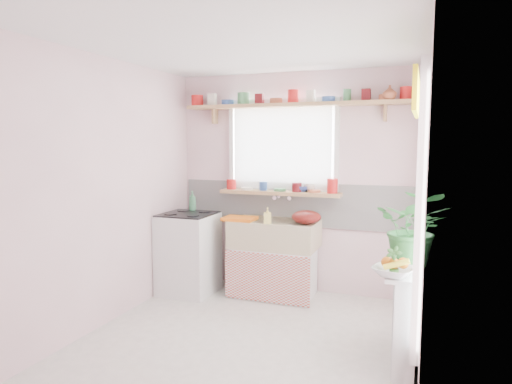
% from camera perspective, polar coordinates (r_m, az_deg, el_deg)
% --- Properties ---
extents(room, '(3.20, 3.20, 3.20)m').
position_cam_1_polar(room, '(4.38, 10.73, 1.62)').
color(room, white).
rests_on(room, ground).
extents(sink_unit, '(0.95, 0.65, 1.11)m').
position_cam_1_polar(sink_unit, '(5.15, 2.32, -8.18)').
color(sink_unit, white).
rests_on(sink_unit, ground).
extents(cooker, '(0.58, 0.58, 0.93)m').
position_cam_1_polar(cooker, '(5.29, -8.43, -7.52)').
color(cooker, white).
rests_on(cooker, ground).
extents(radiator_ledge, '(0.22, 0.95, 0.78)m').
position_cam_1_polar(radiator_ledge, '(3.88, 18.32, -13.96)').
color(radiator_ledge, white).
rests_on(radiator_ledge, ground).
extents(windowsill, '(1.40, 0.22, 0.04)m').
position_cam_1_polar(windowsill, '(5.19, 2.99, -0.10)').
color(windowsill, tan).
rests_on(windowsill, room).
extents(pine_shelf, '(2.52, 0.24, 0.04)m').
position_cam_1_polar(pine_shelf, '(5.12, 4.65, 10.78)').
color(pine_shelf, tan).
rests_on(pine_shelf, room).
extents(shelf_crockery, '(2.47, 0.11, 0.12)m').
position_cam_1_polar(shelf_crockery, '(5.13, 4.46, 11.60)').
color(shelf_crockery, red).
rests_on(shelf_crockery, pine_shelf).
extents(sill_crockery, '(1.35, 0.11, 0.12)m').
position_cam_1_polar(sill_crockery, '(5.19, 2.81, 0.73)').
color(sill_crockery, red).
rests_on(sill_crockery, windowsill).
extents(dish_tray, '(0.35, 0.27, 0.04)m').
position_cam_1_polar(dish_tray, '(5.09, -2.06, -3.34)').
color(dish_tray, orange).
rests_on(dish_tray, sink_unit).
extents(colander, '(0.41, 0.41, 0.14)m').
position_cam_1_polar(colander, '(4.89, 6.31, -3.13)').
color(colander, '#5B120F').
rests_on(colander, sink_unit).
extents(jade_plant, '(0.57, 0.51, 0.59)m').
position_cam_1_polar(jade_plant, '(3.68, 19.16, -4.24)').
color(jade_plant, '#2A6A2F').
rests_on(jade_plant, radiator_ledge).
extents(fruit_bowl, '(0.35, 0.35, 0.07)m').
position_cam_1_polar(fruit_bowl, '(3.40, 16.82, -9.49)').
color(fruit_bowl, silver).
rests_on(fruit_bowl, radiator_ledge).
extents(herb_pot, '(0.14, 0.12, 0.22)m').
position_cam_1_polar(herb_pot, '(3.36, 16.84, -8.38)').
color(herb_pot, '#306528').
rests_on(herb_pot, radiator_ledge).
extents(soap_bottle_sink, '(0.10, 0.10, 0.17)m').
position_cam_1_polar(soap_bottle_sink, '(4.87, 1.45, -2.96)').
color(soap_bottle_sink, '#F8E26E').
rests_on(soap_bottle_sink, sink_unit).
extents(sill_cup, '(0.13, 0.13, 0.09)m').
position_cam_1_polar(sill_cup, '(5.15, 6.75, 0.52)').
color(sill_cup, beige).
rests_on(sill_cup, windowsill).
extents(sill_bowl, '(0.26, 0.26, 0.06)m').
position_cam_1_polar(sill_bowl, '(5.18, 5.67, 0.43)').
color(sill_bowl, '#2E4496').
rests_on(sill_bowl, windowsill).
extents(shelf_vase, '(0.16, 0.16, 0.15)m').
position_cam_1_polar(shelf_vase, '(4.89, 16.37, 11.85)').
color(shelf_vase, '#9A4D2F').
rests_on(shelf_vase, pine_shelf).
extents(cooker_bottle, '(0.11, 0.11, 0.23)m').
position_cam_1_polar(cooker_bottle, '(5.40, -7.96, -1.08)').
color(cooker_bottle, '#458A5D').
rests_on(cooker_bottle, cooker).
extents(fruit, '(0.20, 0.14, 0.10)m').
position_cam_1_polar(fruit, '(3.40, 16.96, -8.50)').
color(fruit, orange).
rests_on(fruit, fruit_bowl).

